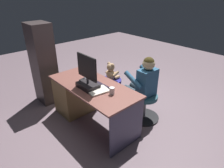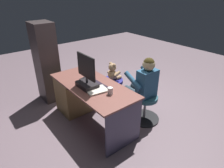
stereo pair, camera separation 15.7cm
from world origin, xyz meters
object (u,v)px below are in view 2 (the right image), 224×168
at_px(keyboard, 97,84).
at_px(teddy_bear, 113,72).
at_px(cup, 110,91).
at_px(visitor_chair, 145,106).
at_px(computer_mouse, 86,78).
at_px(office_chair_teddy, 112,88).
at_px(person, 143,83).
at_px(tv_remote, 83,78).
at_px(desk, 80,93).
at_px(monitor, 87,77).

bearing_deg(keyboard, teddy_bear, -57.93).
xyz_separation_m(cup, visitor_chair, (-0.08, -0.69, -0.51)).
xyz_separation_m(computer_mouse, office_chair_teddy, (0.11, -0.66, -0.47)).
relative_size(office_chair_teddy, person, 0.45).
height_order(keyboard, person, person).
distance_m(visitor_chair, person, 0.42).
bearing_deg(office_chair_teddy, visitor_chair, -177.88).
relative_size(tv_remote, visitor_chair, 0.29).
bearing_deg(keyboard, office_chair_teddy, -57.42).
relative_size(teddy_bear, visitor_chair, 0.67).
bearing_deg(teddy_bear, computer_mouse, 99.18).
bearing_deg(visitor_chair, computer_mouse, 42.99).
relative_size(desk, tv_remote, 10.46).
bearing_deg(monitor, desk, -12.75).
xyz_separation_m(teddy_bear, visitor_chair, (-0.84, -0.02, -0.36)).
bearing_deg(computer_mouse, keyboard, -177.27).
height_order(monitor, cup, monitor).
distance_m(tv_remote, teddy_bear, 0.72).
height_order(desk, tv_remote, tv_remote).
bearing_deg(computer_mouse, person, -133.32).
bearing_deg(visitor_chair, monitor, 60.69).
bearing_deg(keyboard, monitor, 78.87).
height_order(computer_mouse, tv_remote, computer_mouse).
distance_m(desk, person, 1.13).
relative_size(office_chair_teddy, visitor_chair, 0.97).
bearing_deg(visitor_chair, cup, 83.61).
distance_m(keyboard, cup, 0.36).
bearing_deg(desk, person, -138.07).
bearing_deg(monitor, office_chair_teddy, -64.65).
bearing_deg(office_chair_teddy, person, -177.88).
distance_m(computer_mouse, teddy_bear, 0.69).
distance_m(keyboard, computer_mouse, 0.30).
bearing_deg(computer_mouse, visitor_chair, -137.01).
relative_size(keyboard, cup, 4.10).
relative_size(desk, person, 1.39).
distance_m(cup, person, 0.70).
bearing_deg(tv_remote, computer_mouse, -122.66).
height_order(desk, teddy_bear, teddy_bear).
bearing_deg(office_chair_teddy, teddy_bear, -90.00).
bearing_deg(visitor_chair, desk, 39.02).
xyz_separation_m(cup, person, (0.01, -0.69, -0.10)).
bearing_deg(monitor, visitor_chair, -119.31).
bearing_deg(computer_mouse, desk, 15.07).
height_order(computer_mouse, teddy_bear, teddy_bear).
xyz_separation_m(computer_mouse, person, (-0.64, -0.68, -0.06)).
xyz_separation_m(office_chair_teddy, visitor_chair, (-0.84, -0.03, -0.01)).
bearing_deg(person, keyboard, 62.87).
relative_size(visitor_chair, person, 0.46).
height_order(teddy_bear, visitor_chair, teddy_bear).
distance_m(computer_mouse, tv_remote, 0.04).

